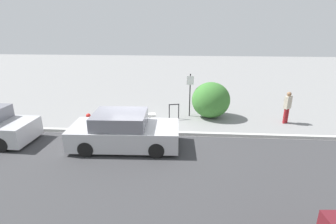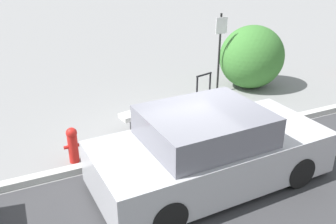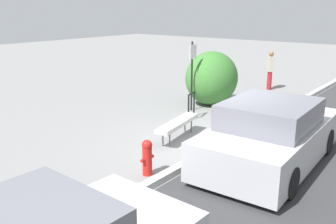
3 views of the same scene
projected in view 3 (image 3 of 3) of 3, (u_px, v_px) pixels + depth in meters
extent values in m
plane|color=gray|center=(220.00, 148.00, 9.26)|extent=(60.00, 60.00, 0.00)
cube|color=#B7B7B2|center=(220.00, 145.00, 9.24)|extent=(60.00, 0.20, 0.13)
cylinder|color=#515156|center=(170.00, 140.00, 9.25)|extent=(0.04, 0.04, 0.39)
cylinder|color=#515156|center=(191.00, 126.00, 10.34)|extent=(0.04, 0.04, 0.39)
cylinder|color=#515156|center=(163.00, 139.00, 9.34)|extent=(0.04, 0.04, 0.39)
cylinder|color=#515156|center=(185.00, 125.00, 10.43)|extent=(0.04, 0.04, 0.39)
cube|color=silver|center=(178.00, 123.00, 9.78)|extent=(1.87, 0.66, 0.11)
cylinder|color=black|center=(189.00, 108.00, 11.41)|extent=(0.05, 0.05, 0.80)
cylinder|color=black|center=(194.00, 104.00, 11.85)|extent=(0.05, 0.05, 0.80)
cylinder|color=black|center=(192.00, 93.00, 11.52)|extent=(0.54, 0.19, 0.05)
cylinder|color=black|center=(192.00, 77.00, 12.37)|extent=(0.06, 0.06, 2.30)
cube|color=white|center=(193.00, 52.00, 12.13)|extent=(0.36, 0.02, 0.46)
cylinder|color=red|center=(147.00, 161.00, 7.70)|extent=(0.20, 0.20, 0.60)
sphere|color=red|center=(147.00, 145.00, 7.60)|extent=(0.22, 0.22, 0.22)
cylinder|color=red|center=(143.00, 161.00, 7.58)|extent=(0.08, 0.07, 0.07)
cylinder|color=red|center=(152.00, 156.00, 7.79)|extent=(0.08, 0.07, 0.07)
ellipsoid|color=#3D7A33|center=(212.00, 78.00, 13.21)|extent=(2.00, 1.79, 1.89)
cylinder|color=maroon|center=(270.00, 81.00, 15.74)|extent=(0.15, 0.15, 0.77)
cylinder|color=maroon|center=(269.00, 80.00, 15.90)|extent=(0.15, 0.15, 0.77)
cube|color=#B7AD99|center=(271.00, 64.00, 15.64)|extent=(0.41, 0.38, 0.63)
sphere|color=#8C6647|center=(271.00, 54.00, 15.52)|extent=(0.22, 0.22, 0.22)
cylinder|color=black|center=(257.00, 128.00, 9.83)|extent=(0.61, 0.20, 0.60)
cylinder|color=black|center=(327.00, 141.00, 8.84)|extent=(0.61, 0.20, 0.60)
cylinder|color=black|center=(206.00, 160.00, 7.75)|extent=(0.61, 0.20, 0.60)
cylinder|color=black|center=(290.00, 182.00, 6.76)|extent=(0.61, 0.20, 0.60)
cube|color=#B7B7BC|center=(271.00, 141.00, 8.24)|extent=(4.35, 2.05, 0.79)
cube|color=slate|center=(270.00, 114.00, 7.93)|extent=(2.12, 1.78, 0.56)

